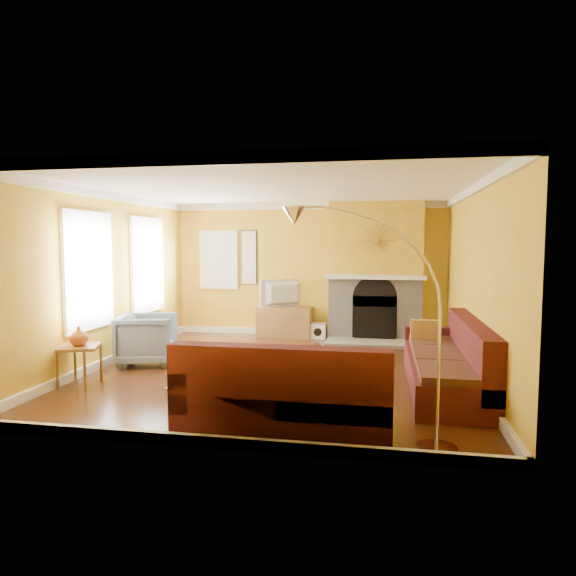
% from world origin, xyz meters
% --- Properties ---
extents(floor, '(5.50, 6.00, 0.02)m').
position_xyz_m(floor, '(0.00, 0.00, -0.01)').
color(floor, '#572A12').
rests_on(floor, ground).
extents(ceiling, '(5.50, 6.00, 0.02)m').
position_xyz_m(ceiling, '(0.00, 0.00, 2.71)').
color(ceiling, white).
rests_on(ceiling, ground).
extents(wall_back, '(5.50, 0.02, 2.70)m').
position_xyz_m(wall_back, '(0.00, 3.01, 1.35)').
color(wall_back, gold).
rests_on(wall_back, ground).
extents(wall_front, '(5.50, 0.02, 2.70)m').
position_xyz_m(wall_front, '(0.00, -3.01, 1.35)').
color(wall_front, gold).
rests_on(wall_front, ground).
extents(wall_left, '(0.02, 6.00, 2.70)m').
position_xyz_m(wall_left, '(-2.76, 0.00, 1.35)').
color(wall_left, gold).
rests_on(wall_left, ground).
extents(wall_right, '(0.02, 6.00, 2.70)m').
position_xyz_m(wall_right, '(2.76, 0.00, 1.35)').
color(wall_right, gold).
rests_on(wall_right, ground).
extents(baseboard, '(5.50, 6.00, 0.12)m').
position_xyz_m(baseboard, '(0.00, 0.00, 0.06)').
color(baseboard, white).
rests_on(baseboard, floor).
extents(crown_molding, '(5.50, 6.00, 0.12)m').
position_xyz_m(crown_molding, '(0.00, 0.00, 2.64)').
color(crown_molding, white).
rests_on(crown_molding, ceiling).
extents(window_left_near, '(0.06, 1.22, 1.72)m').
position_xyz_m(window_left_near, '(-2.72, 1.30, 1.50)').
color(window_left_near, white).
rests_on(window_left_near, wall_left).
extents(window_left_far, '(0.06, 1.22, 1.72)m').
position_xyz_m(window_left_far, '(-2.72, -0.60, 1.50)').
color(window_left_far, white).
rests_on(window_left_far, wall_left).
extents(window_back, '(0.82, 0.06, 1.22)m').
position_xyz_m(window_back, '(-1.90, 2.96, 1.55)').
color(window_back, white).
rests_on(window_back, wall_back).
extents(wall_art, '(0.34, 0.04, 1.14)m').
position_xyz_m(wall_art, '(-1.25, 2.97, 1.60)').
color(wall_art, white).
rests_on(wall_art, wall_back).
extents(fireplace, '(1.80, 0.40, 2.70)m').
position_xyz_m(fireplace, '(1.35, 2.80, 1.35)').
color(fireplace, '#9E9C95').
rests_on(fireplace, floor).
extents(mantel, '(1.92, 0.22, 0.08)m').
position_xyz_m(mantel, '(1.35, 2.56, 1.25)').
color(mantel, white).
rests_on(mantel, fireplace).
extents(hearth, '(1.80, 0.70, 0.06)m').
position_xyz_m(hearth, '(1.35, 2.25, 0.03)').
color(hearth, '#9E9C95').
rests_on(hearth, floor).
extents(sunburst, '(0.70, 0.04, 0.70)m').
position_xyz_m(sunburst, '(1.35, 2.57, 1.95)').
color(sunburst, olive).
rests_on(sunburst, fireplace).
extents(rug, '(2.40, 1.80, 0.02)m').
position_xyz_m(rug, '(-0.07, -0.37, 0.01)').
color(rug, beige).
rests_on(rug, floor).
extents(sectional_sofa, '(3.34, 3.55, 0.90)m').
position_xyz_m(sectional_sofa, '(1.08, -0.92, 0.45)').
color(sectional_sofa, '#521A1C').
rests_on(sectional_sofa, floor).
extents(coffee_table, '(1.33, 1.33, 0.42)m').
position_xyz_m(coffee_table, '(0.53, -0.67, 0.21)').
color(coffee_table, white).
rests_on(coffee_table, floor).
extents(media_console, '(1.09, 0.49, 0.60)m').
position_xyz_m(media_console, '(-0.45, 2.75, 0.30)').
color(media_console, olive).
rests_on(media_console, floor).
extents(tv, '(0.87, 0.67, 0.56)m').
position_xyz_m(tv, '(-0.45, 2.75, 0.88)').
color(tv, black).
rests_on(tv, media_console).
extents(subwoofer, '(0.30, 0.30, 0.30)m').
position_xyz_m(subwoofer, '(0.25, 2.70, 0.15)').
color(subwoofer, white).
rests_on(subwoofer, floor).
extents(armchair, '(1.05, 1.03, 0.79)m').
position_xyz_m(armchair, '(-2.13, 0.03, 0.40)').
color(armchair, slate).
rests_on(armchair, floor).
extents(side_table, '(0.63, 0.63, 0.54)m').
position_xyz_m(side_table, '(-2.47, -1.27, 0.27)').
color(side_table, olive).
rests_on(side_table, floor).
extents(vase, '(0.26, 0.26, 0.26)m').
position_xyz_m(vase, '(-2.47, -1.27, 0.67)').
color(vase, '#D05D27').
rests_on(vase, side_table).
extents(book, '(0.23, 0.29, 0.03)m').
position_xyz_m(book, '(0.38, -0.56, 0.43)').
color(book, white).
rests_on(book, coffee_table).
extents(arc_lamp, '(1.41, 0.36, 2.22)m').
position_xyz_m(arc_lamp, '(1.39, -2.71, 1.11)').
color(arc_lamp, silver).
rests_on(arc_lamp, floor).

